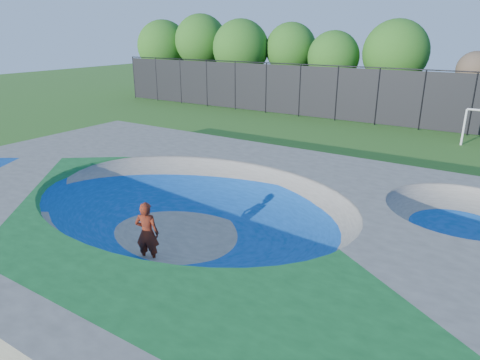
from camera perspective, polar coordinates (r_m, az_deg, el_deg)
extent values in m
plane|color=#2C5E1A|center=(14.31, -6.56, -7.52)|extent=(120.00, 120.00, 0.00)
cube|color=gray|center=(13.99, -6.67, -4.78)|extent=(22.00, 14.00, 1.50)
imported|color=#BB310F|center=(12.60, -12.28, -6.93)|extent=(0.81, 0.68, 1.90)
cube|color=black|center=(13.03, -11.99, -10.58)|extent=(0.81, 0.44, 0.05)
cylinder|color=silver|center=(28.47, 27.69, 6.25)|extent=(0.12, 0.12, 2.14)
cylinder|color=black|center=(44.79, -13.95, 13.08)|extent=(0.09, 0.09, 4.00)
cylinder|color=black|center=(42.68, -11.07, 13.00)|extent=(0.09, 0.09, 4.00)
cylinder|color=black|center=(40.69, -7.91, 12.88)|extent=(0.09, 0.09, 4.00)
cylinder|color=black|center=(38.82, -4.44, 12.70)|extent=(0.09, 0.09, 4.00)
cylinder|color=black|center=(37.11, -0.64, 12.45)|extent=(0.09, 0.09, 4.00)
cylinder|color=black|center=(35.56, 3.50, 12.12)|extent=(0.09, 0.09, 4.00)
cylinder|color=black|center=(34.21, 7.97, 11.69)|extent=(0.09, 0.09, 4.00)
cylinder|color=black|center=(33.08, 12.77, 11.15)|extent=(0.09, 0.09, 4.00)
cylinder|color=black|center=(32.19, 17.85, 10.49)|extent=(0.09, 0.09, 4.00)
cylinder|color=black|center=(31.56, 23.15, 9.72)|extent=(0.09, 0.09, 4.00)
cylinder|color=black|center=(31.20, 28.59, 8.83)|extent=(0.09, 0.09, 4.00)
cube|color=black|center=(32.19, 17.85, 10.49)|extent=(48.00, 0.03, 3.80)
cylinder|color=black|center=(31.97, 18.22, 14.02)|extent=(48.00, 0.08, 0.08)
cylinder|color=#462D23|center=(47.86, -9.94, 13.04)|extent=(0.44, 0.44, 2.88)
sphere|color=#235917|center=(47.63, -10.19, 17.15)|extent=(5.32, 5.32, 5.32)
cylinder|color=#462D23|center=(45.14, -5.09, 13.31)|extent=(0.44, 0.44, 3.55)
sphere|color=#235917|center=(44.91, -5.24, 18.01)|extent=(5.13, 5.13, 5.13)
cylinder|color=#462D23|center=(41.53, 0.08, 12.47)|extent=(0.44, 0.44, 2.97)
sphere|color=#235917|center=(41.27, 0.08, 17.19)|extent=(5.17, 5.17, 5.17)
cylinder|color=#462D23|center=(41.26, 6.61, 12.45)|extent=(0.44, 0.44, 3.19)
sphere|color=#235917|center=(41.00, 6.79, 17.04)|extent=(4.58, 4.58, 4.58)
cylinder|color=#462D23|center=(38.62, 12.01, 11.33)|extent=(0.44, 0.44, 2.69)
sphere|color=#235917|center=(38.34, 12.33, 15.73)|extent=(4.33, 4.33, 4.33)
cylinder|color=#462D23|center=(38.24, 19.45, 10.68)|extent=(0.44, 0.44, 2.81)
sphere|color=#235917|center=(37.95, 20.03, 15.68)|extent=(5.20, 5.20, 5.20)
cylinder|color=#462D23|center=(36.97, 28.21, 9.12)|extent=(0.44, 0.44, 2.65)
sphere|color=brown|center=(36.72, 28.82, 12.82)|extent=(2.60, 2.60, 2.60)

